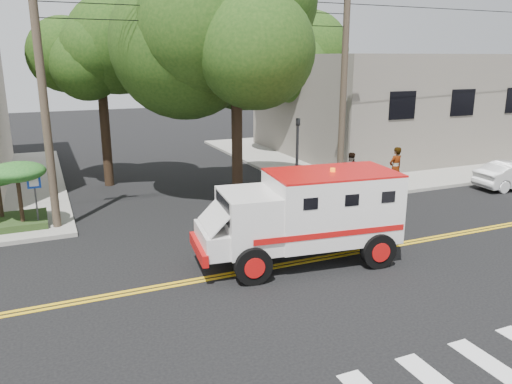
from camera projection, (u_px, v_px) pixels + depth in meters
name	position (u px, v px, depth m)	size (l,w,h in m)	color
ground	(271.00, 267.00, 14.65)	(100.00, 100.00, 0.00)	black
sidewalk_ne	(373.00, 153.00, 31.77)	(17.00, 17.00, 0.15)	gray
building_right	(390.00, 103.00, 31.99)	(14.00, 12.00, 6.00)	slate
utility_pole_left	(44.00, 103.00, 16.64)	(0.28, 0.28, 9.00)	#382D23
utility_pole_right	(343.00, 93.00, 21.39)	(0.28, 0.28, 9.00)	#382D23
tree_main	(249.00, 24.00, 19.02)	(6.08, 5.70, 9.85)	black
tree_left	(108.00, 63.00, 22.56)	(4.48, 4.20, 7.70)	black
tree_right	(293.00, 55.00, 30.43)	(4.80, 4.50, 8.20)	black
traffic_signal	(297.00, 152.00, 20.49)	(0.15, 0.18, 3.60)	#3F3F42
accessibility_sign	(35.00, 194.00, 17.37)	(0.45, 0.10, 2.02)	#3F3F42
armored_truck	(307.00, 212.00, 14.73)	(6.19, 2.98, 2.72)	silver
pedestrian_a	(395.00, 168.00, 22.61)	(0.71, 0.46, 1.94)	gray
pedestrian_b	(350.00, 170.00, 22.89)	(0.80, 0.62, 1.64)	gray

